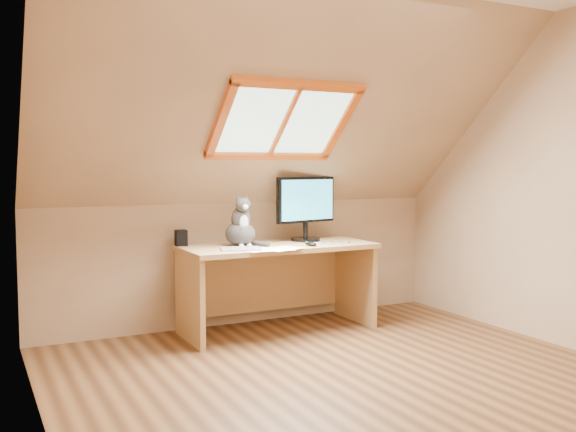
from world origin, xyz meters
TOP-DOWN VIEW (x-y plane):
  - ground at (0.00, 0.00)m, footprint 3.50×3.50m
  - room_shell at (0.00, -0.09)m, footprint 3.52×3.52m
  - desk at (0.11, 1.45)m, footprint 1.51×0.66m
  - monitor at (0.42, 1.49)m, footprint 0.56×0.24m
  - cat at (-0.19, 1.40)m, footprint 0.23×0.27m
  - desk_speaker at (-0.59, 1.63)m, footprint 0.09×0.09m
  - graphics_tablet at (-0.27, 1.22)m, footprint 0.34×0.28m
  - mouse at (0.29, 1.16)m, footprint 0.09×0.12m
  - papers at (-0.04, 1.12)m, footprint 0.35×0.30m
  - cables at (0.50, 1.26)m, footprint 0.51×0.26m

SIDE VIEW (x-z plane):
  - ground at x=0.00m, z-range 0.00..0.00m
  - desk at x=0.11m, z-range 0.13..0.82m
  - papers at x=-0.04m, z-range 0.69..0.69m
  - cables at x=0.50m, z-range 0.69..0.69m
  - graphics_tablet at x=-0.27m, z-range 0.69..0.70m
  - mouse at x=0.29m, z-range 0.69..0.72m
  - desk_speaker at x=-0.59m, z-range 0.69..0.81m
  - cat at x=-0.19m, z-range 0.63..1.04m
  - monitor at x=0.42m, z-range 0.73..1.25m
  - room_shell at x=0.00m, z-range 0.23..2.64m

